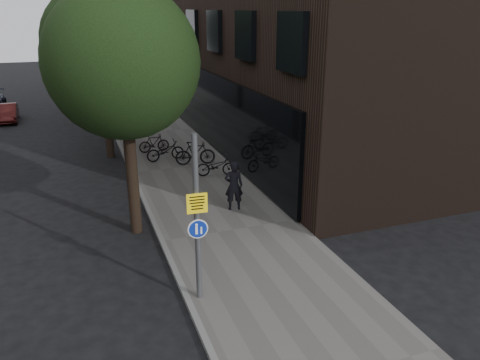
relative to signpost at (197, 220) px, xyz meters
name	(u,v)px	position (x,y,z in m)	size (l,w,h in m)	color
ground	(266,290)	(1.70, -0.14, -2.19)	(120.00, 120.00, 0.00)	black
sidewalk	(184,168)	(1.95, 9.86, -2.13)	(4.50, 60.00, 0.12)	#5F5C58
curb_edge	(132,174)	(-0.30, 9.86, -2.12)	(0.15, 60.00, 0.13)	slate
street_tree_near	(125,68)	(-0.83, 4.50, 2.92)	(4.40, 4.40, 7.50)	black
street_tree_mid	(102,47)	(-0.83, 13.00, 2.92)	(5.00, 5.00, 7.80)	black
street_tree_far	(90,36)	(-0.83, 22.00, 2.92)	(5.00, 5.00, 7.80)	black
signpost	(197,220)	(0.00, 0.00, 0.00)	(0.47, 0.14, 4.10)	#595B5E
pedestrian	(234,186)	(2.53, 4.70, -1.20)	(0.64, 0.42, 1.74)	black
parked_bike_facade_near	(216,166)	(2.97, 8.24, -1.64)	(0.57, 1.64, 0.86)	black
parked_bike_facade_far	(195,153)	(2.54, 9.97, -1.54)	(0.50, 1.78, 1.07)	black
parked_bike_curb_near	(165,151)	(1.40, 11.05, -1.61)	(0.61, 1.76, 0.92)	black
parked_bike_curb_far	(154,143)	(1.16, 12.57, -1.62)	(0.42, 1.48, 0.89)	black
parked_car_mid	(7,113)	(-6.25, 22.80, -1.66)	(1.13, 3.24, 1.07)	#4F1716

